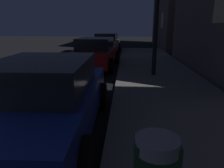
% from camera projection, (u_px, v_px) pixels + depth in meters
% --- Properties ---
extents(car_blue, '(2.14, 4.15, 1.43)m').
position_uv_depth(car_blue, '(45.00, 99.00, 3.84)').
color(car_blue, navy).
rests_on(car_blue, ground).
extents(car_red, '(2.19, 4.35, 1.43)m').
position_uv_depth(car_red, '(96.00, 53.00, 10.29)').
color(car_red, maroon).
rests_on(car_red, ground).
extents(car_silver, '(2.11, 4.37, 1.43)m').
position_uv_depth(car_silver, '(107.00, 43.00, 15.99)').
color(car_silver, '#B7B7BF').
rests_on(car_silver, ground).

